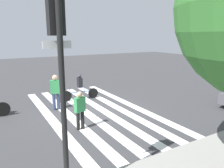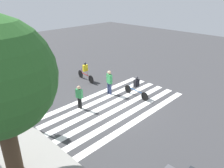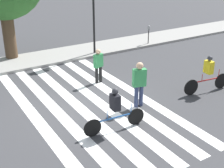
{
  "view_description": "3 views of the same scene",
  "coord_description": "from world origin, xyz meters",
  "px_view_note": "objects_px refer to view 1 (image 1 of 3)",
  "views": [
    {
      "loc": [
        4.58,
        9.7,
        3.83
      ],
      "look_at": [
        -1.02,
        0.1,
        1.33
      ],
      "focal_mm": 35.0,
      "sensor_mm": 36.0,
      "label": 1
    },
    {
      "loc": [
        -8.98,
        9.36,
        7.28
      ],
      "look_at": [
        0.78,
        -0.64,
        1.22
      ],
      "focal_mm": 35.0,
      "sensor_mm": 36.0,
      "label": 2
    },
    {
      "loc": [
        -5.11,
        -10.03,
        5.76
      ],
      "look_at": [
        0.7,
        -0.67,
        0.97
      ],
      "focal_mm": 50.0,
      "sensor_mm": 36.0,
      "label": 3
    }
  ],
  "objects_px": {
    "pedestrian_child_with_backpack": "(80,108)",
    "cyclist_near_curb": "(80,86)",
    "traffic_light": "(59,57)",
    "pedestrian_adult_tall_backpack": "(56,90)"
  },
  "relations": [
    {
      "from": "traffic_light",
      "to": "cyclist_near_curb",
      "type": "bearing_deg",
      "value": -114.4
    },
    {
      "from": "traffic_light",
      "to": "pedestrian_adult_tall_backpack",
      "type": "relative_size",
      "value": 2.63
    },
    {
      "from": "pedestrian_child_with_backpack",
      "to": "pedestrian_adult_tall_backpack",
      "type": "bearing_deg",
      "value": -102.87
    },
    {
      "from": "traffic_light",
      "to": "cyclist_near_curb",
      "type": "relative_size",
      "value": 2.11
    },
    {
      "from": "pedestrian_adult_tall_backpack",
      "to": "pedestrian_child_with_backpack",
      "type": "height_order",
      "value": "pedestrian_adult_tall_backpack"
    },
    {
      "from": "traffic_light",
      "to": "pedestrian_child_with_backpack",
      "type": "xyz_separation_m",
      "value": [
        -1.82,
        -3.57,
        -2.48
      ]
    },
    {
      "from": "pedestrian_adult_tall_backpack",
      "to": "cyclist_near_curb",
      "type": "bearing_deg",
      "value": -133.32
    },
    {
      "from": "pedestrian_child_with_backpack",
      "to": "cyclist_near_curb",
      "type": "xyz_separation_m",
      "value": [
        -1.59,
        -3.95,
        -0.05
      ]
    },
    {
      "from": "pedestrian_adult_tall_backpack",
      "to": "cyclist_near_curb",
      "type": "xyz_separation_m",
      "value": [
        -1.75,
        -1.02,
        -0.18
      ]
    },
    {
      "from": "pedestrian_child_with_backpack",
      "to": "cyclist_near_curb",
      "type": "height_order",
      "value": "pedestrian_child_with_backpack"
    }
  ]
}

